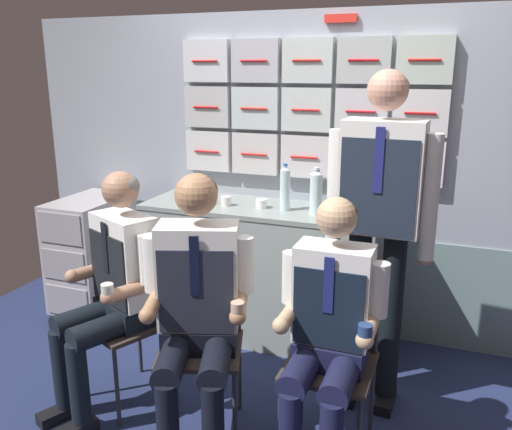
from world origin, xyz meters
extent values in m
cube|color=#989FAE|center=(0.00, 1.38, 1.07)|extent=(4.20, 0.06, 2.15)
cube|color=slate|center=(0.00, 1.34, 0.36)|extent=(4.12, 0.01, 0.71)
cube|color=silver|center=(-0.70, 1.32, 1.22)|extent=(0.33, 0.06, 0.28)
cylinder|color=red|center=(-0.70, 1.28, 1.22)|extent=(0.18, 0.01, 0.01)
cube|color=silver|center=(-0.35, 1.32, 1.22)|extent=(0.33, 0.06, 0.28)
cylinder|color=red|center=(-0.35, 1.28, 1.22)|extent=(0.18, 0.01, 0.01)
cube|color=silver|center=(0.01, 1.32, 1.22)|extent=(0.33, 0.06, 0.28)
cylinder|color=red|center=(0.01, 1.28, 1.22)|extent=(0.18, 0.01, 0.01)
cube|color=silver|center=(0.37, 1.32, 1.22)|extent=(0.33, 0.06, 0.28)
cylinder|color=red|center=(0.37, 1.28, 1.22)|extent=(0.18, 0.01, 0.01)
cube|color=silver|center=(0.72, 1.32, 1.22)|extent=(0.33, 0.06, 0.28)
cylinder|color=red|center=(0.72, 1.28, 1.22)|extent=(0.18, 0.01, 0.01)
cube|color=#B8BABA|center=(-0.70, 1.32, 1.53)|extent=(0.33, 0.06, 0.28)
cylinder|color=red|center=(-0.70, 1.28, 1.53)|extent=(0.18, 0.01, 0.01)
cube|color=silver|center=(-0.35, 1.32, 1.53)|extent=(0.33, 0.06, 0.28)
cylinder|color=red|center=(-0.35, 1.28, 1.53)|extent=(0.18, 0.01, 0.01)
cube|color=silver|center=(0.01, 1.32, 1.53)|extent=(0.33, 0.06, 0.28)
cylinder|color=red|center=(0.01, 1.28, 1.53)|extent=(0.18, 0.01, 0.01)
cube|color=silver|center=(0.37, 1.32, 1.53)|extent=(0.33, 0.06, 0.28)
cylinder|color=red|center=(0.37, 1.28, 1.53)|extent=(0.18, 0.01, 0.01)
cube|color=silver|center=(0.72, 1.32, 1.53)|extent=(0.33, 0.06, 0.28)
cylinder|color=red|center=(0.72, 1.28, 1.53)|extent=(0.18, 0.01, 0.01)
cube|color=silver|center=(-0.70, 1.32, 1.84)|extent=(0.33, 0.06, 0.28)
cylinder|color=red|center=(-0.70, 1.28, 1.84)|extent=(0.18, 0.01, 0.01)
cube|color=#B3B3BF|center=(-0.35, 1.32, 1.84)|extent=(0.33, 0.06, 0.28)
cylinder|color=red|center=(-0.35, 1.28, 1.84)|extent=(0.18, 0.01, 0.01)
cube|color=silver|center=(0.01, 1.32, 1.84)|extent=(0.33, 0.06, 0.28)
cylinder|color=red|center=(0.01, 1.28, 1.84)|extent=(0.18, 0.01, 0.01)
cube|color=#ADB4B4|center=(0.37, 1.32, 1.84)|extent=(0.33, 0.06, 0.28)
cylinder|color=red|center=(0.37, 1.28, 1.84)|extent=(0.18, 0.01, 0.01)
cube|color=#B2C0B5|center=(0.72, 1.32, 1.84)|extent=(0.33, 0.06, 0.28)
cylinder|color=red|center=(0.72, 1.28, 1.84)|extent=(0.18, 0.01, 0.01)
cube|color=red|center=(0.21, 1.33, 2.08)|extent=(0.20, 0.02, 0.05)
cube|color=#97A39E|center=(-0.17, 1.09, 0.44)|extent=(1.65, 0.52, 0.88)
cube|color=gray|center=(-0.17, 1.09, 0.90)|extent=(1.68, 0.53, 0.03)
sphere|color=black|center=(-1.67, 0.72, 0.04)|extent=(0.07, 0.07, 0.07)
sphere|color=black|center=(-1.36, 0.72, 0.04)|extent=(0.07, 0.07, 0.07)
sphere|color=black|center=(-1.67, 1.27, 0.04)|extent=(0.07, 0.07, 0.07)
sphere|color=black|center=(-1.36, 1.27, 0.04)|extent=(0.07, 0.07, 0.07)
cube|color=#B0ABB0|center=(-1.52, 0.99, 0.47)|extent=(0.40, 0.64, 0.80)
cube|color=#9B969B|center=(-1.52, 0.67, 0.20)|extent=(0.35, 0.01, 0.21)
cube|color=#9B969B|center=(-1.52, 0.67, 0.47)|extent=(0.35, 0.01, 0.21)
cube|color=#9B969B|center=(-1.52, 0.67, 0.74)|extent=(0.35, 0.01, 0.21)
cylinder|color=#28282D|center=(-1.52, 0.69, 0.85)|extent=(0.32, 0.02, 0.02)
cylinder|color=#2D2D33|center=(-0.88, 0.03, 0.22)|extent=(0.02, 0.02, 0.44)
cylinder|color=#2D2D33|center=(-0.55, -0.12, 0.22)|extent=(0.02, 0.02, 0.44)
cylinder|color=#2D2D33|center=(-0.73, 0.36, 0.22)|extent=(0.02, 0.02, 0.44)
cylinder|color=#2D2D33|center=(-0.40, 0.21, 0.22)|extent=(0.02, 0.02, 0.44)
cube|color=#3B2F2A|center=(-0.64, 0.12, 0.46)|extent=(0.53, 0.53, 0.02)
cube|color=#3B2F2A|center=(-0.56, 0.29, 0.67)|extent=(0.35, 0.18, 0.40)
cylinder|color=#2D2D33|center=(-0.73, 0.36, 0.67)|extent=(0.02, 0.02, 0.40)
cylinder|color=#2D2D33|center=(-0.40, 0.21, 0.67)|extent=(0.02, 0.02, 0.40)
cube|color=black|center=(-0.88, -0.18, 0.03)|extent=(0.17, 0.24, 0.06)
cube|color=black|center=(-0.72, -0.26, 0.03)|extent=(0.17, 0.24, 0.06)
cylinder|color=black|center=(-0.87, -0.15, 0.28)|extent=(0.10, 0.10, 0.44)
cylinder|color=black|center=(-0.70, -0.22, 0.28)|extent=(0.10, 0.10, 0.44)
cylinder|color=black|center=(-0.80, 0.01, 0.52)|extent=(0.28, 0.40, 0.13)
cylinder|color=black|center=(-0.63, -0.07, 0.52)|extent=(0.28, 0.40, 0.13)
cube|color=black|center=(-0.64, 0.12, 0.53)|extent=(0.39, 0.32, 0.12)
cube|color=white|center=(-0.63, 0.14, 0.82)|extent=(0.41, 0.33, 0.48)
cube|color=black|center=(-0.68, 0.05, 0.79)|extent=(0.30, 0.15, 0.38)
cube|color=black|center=(-0.68, 0.04, 0.91)|extent=(0.04, 0.03, 0.27)
cylinder|color=white|center=(-0.82, 0.23, 0.88)|extent=(0.08, 0.08, 0.26)
cylinder|color=#AA7A5D|center=(-0.85, 0.12, 0.73)|extent=(0.16, 0.24, 0.07)
sphere|color=#AA7A5D|center=(-0.89, 0.03, 0.73)|extent=(0.08, 0.08, 0.08)
cylinder|color=white|center=(-0.44, 0.05, 0.88)|extent=(0.08, 0.08, 0.26)
cylinder|color=#AA7A5D|center=(-0.51, -0.04, 0.73)|extent=(0.16, 0.24, 0.07)
sphere|color=#AA7A5D|center=(-0.55, -0.13, 0.73)|extent=(0.08, 0.08, 0.08)
cylinder|color=silver|center=(-0.55, -0.13, 0.77)|extent=(0.06, 0.06, 0.06)
sphere|color=#AA7A5D|center=(-0.63, 0.14, 1.20)|extent=(0.19, 0.19, 0.19)
ellipsoid|color=gray|center=(-0.63, 0.15, 1.21)|extent=(0.24, 0.23, 0.13)
cylinder|color=#2D2D33|center=(-0.25, -0.22, 0.22)|extent=(0.02, 0.02, 0.44)
cylinder|color=#2D2D33|center=(0.09, -0.10, 0.22)|extent=(0.02, 0.02, 0.44)
cylinder|color=#2D2D33|center=(-0.37, 0.12, 0.22)|extent=(0.02, 0.02, 0.44)
cylinder|color=#2D2D33|center=(-0.03, 0.24, 0.22)|extent=(0.02, 0.02, 0.44)
cube|color=#3B2F2A|center=(-0.14, 0.01, 0.46)|extent=(0.51, 0.51, 0.02)
cube|color=#3B2F2A|center=(-0.20, 0.19, 0.67)|extent=(0.36, 0.15, 0.40)
cylinder|color=#2D2D33|center=(-0.37, 0.12, 0.67)|extent=(0.02, 0.02, 0.40)
cylinder|color=#2D2D33|center=(-0.03, 0.24, 0.67)|extent=(0.02, 0.02, 0.40)
cylinder|color=black|center=(-0.11, -0.36, 0.28)|extent=(0.10, 0.10, 0.44)
cylinder|color=black|center=(0.07, -0.30, 0.28)|extent=(0.10, 0.10, 0.44)
cylinder|color=black|center=(-0.17, -0.19, 0.52)|extent=(0.25, 0.42, 0.13)
cylinder|color=black|center=(0.02, -0.13, 0.52)|extent=(0.25, 0.42, 0.13)
cube|color=black|center=(-0.14, 0.01, 0.53)|extent=(0.40, 0.31, 0.12)
cube|color=white|center=(-0.14, 0.03, 0.84)|extent=(0.43, 0.32, 0.51)
cube|color=#232735|center=(-0.11, -0.07, 0.80)|extent=(0.33, 0.13, 0.41)
cube|color=black|center=(-0.11, -0.08, 0.93)|extent=(0.04, 0.02, 0.28)
cylinder|color=white|center=(-0.35, -0.04, 0.89)|extent=(0.08, 0.08, 0.27)
cylinder|color=#A87A56|center=(-0.30, -0.14, 0.74)|extent=(0.15, 0.26, 0.07)
sphere|color=#A87A56|center=(-0.26, -0.25, 0.74)|extent=(0.08, 0.08, 0.08)
cylinder|color=white|center=(0.06, 0.10, 0.89)|extent=(0.08, 0.08, 0.27)
cylinder|color=#A87A56|center=(0.08, -0.01, 0.74)|extent=(0.15, 0.26, 0.07)
sphere|color=#A87A56|center=(0.12, -0.12, 0.74)|extent=(0.08, 0.08, 0.08)
cylinder|color=tan|center=(0.12, -0.12, 0.78)|extent=(0.06, 0.06, 0.06)
sphere|color=#A87A56|center=(-0.14, 0.03, 1.23)|extent=(0.20, 0.20, 0.20)
ellipsoid|color=#533724|center=(-0.15, 0.04, 1.25)|extent=(0.24, 0.23, 0.14)
cylinder|color=#2D2D33|center=(0.31, -0.09, 0.22)|extent=(0.02, 0.02, 0.44)
cylinder|color=#2D2D33|center=(0.31, 0.27, 0.22)|extent=(0.02, 0.02, 0.44)
cylinder|color=#2D2D33|center=(0.67, 0.27, 0.22)|extent=(0.02, 0.02, 0.44)
cube|color=#3B2F2A|center=(0.49, 0.09, 0.46)|extent=(0.40, 0.40, 0.02)
cube|color=#3B2F2A|center=(0.49, 0.28, 0.67)|extent=(0.37, 0.03, 0.40)
cylinder|color=#2D2D33|center=(0.31, 0.27, 0.67)|extent=(0.02, 0.02, 0.40)
cylinder|color=#2D2D33|center=(0.67, 0.27, 0.67)|extent=(0.02, 0.02, 0.40)
cylinder|color=#161836|center=(0.40, -0.08, 0.52)|extent=(0.13, 0.36, 0.13)
cylinder|color=#161836|center=(0.58, -0.08, 0.52)|extent=(0.13, 0.36, 0.13)
cube|color=#161836|center=(0.49, 0.09, 0.53)|extent=(0.32, 0.20, 0.12)
cube|color=white|center=(0.49, 0.11, 0.81)|extent=(0.34, 0.19, 0.45)
cube|color=black|center=(0.49, 0.01, 0.78)|extent=(0.31, 0.01, 0.36)
cube|color=navy|center=(0.49, 0.00, 0.89)|extent=(0.04, 0.01, 0.25)
cylinder|color=white|center=(0.29, 0.11, 0.86)|extent=(0.08, 0.08, 0.25)
cylinder|color=tan|center=(0.31, 0.00, 0.72)|extent=(0.07, 0.23, 0.07)
sphere|color=tan|center=(0.31, -0.10, 0.72)|extent=(0.08, 0.08, 0.08)
cylinder|color=white|center=(0.69, 0.11, 0.86)|extent=(0.08, 0.08, 0.25)
cylinder|color=tan|center=(0.67, 0.00, 0.72)|extent=(0.07, 0.23, 0.07)
sphere|color=tan|center=(0.67, -0.10, 0.72)|extent=(0.08, 0.08, 0.08)
cylinder|color=navy|center=(0.67, -0.10, 0.76)|extent=(0.06, 0.06, 0.06)
sphere|color=tan|center=(0.49, 0.11, 1.17)|extent=(0.18, 0.18, 0.18)
ellipsoid|color=#51431E|center=(0.49, 0.12, 1.19)|extent=(0.18, 0.16, 0.13)
cube|color=black|center=(0.51, 0.56, 0.03)|extent=(0.10, 0.24, 0.06)
cube|color=black|center=(0.71, 0.55, 0.03)|extent=(0.10, 0.24, 0.06)
cylinder|color=black|center=(0.52, 0.59, 0.52)|extent=(0.12, 0.12, 0.92)
cylinder|color=black|center=(0.70, 0.58, 0.52)|extent=(0.12, 0.12, 0.92)
cube|color=white|center=(0.61, 0.59, 1.27)|extent=(0.41, 0.24, 0.57)
cube|color=#1E2839|center=(0.61, 0.47, 1.23)|extent=(0.37, 0.02, 0.48)
cube|color=navy|center=(0.61, 0.46, 1.37)|extent=(0.04, 0.01, 0.32)
cylinder|color=white|center=(0.37, 0.59, 1.18)|extent=(0.08, 0.08, 0.63)
sphere|color=tan|center=(0.37, 0.59, 0.86)|extent=(0.08, 0.08, 0.08)
cylinder|color=white|center=(0.85, 0.58, 1.18)|extent=(0.08, 0.08, 0.63)
sphere|color=tan|center=(0.85, 0.58, 0.86)|extent=(0.08, 0.08, 0.08)
sphere|color=tan|center=(0.61, 0.59, 1.69)|extent=(0.20, 0.20, 0.20)
ellipsoid|color=gray|center=(0.61, 0.60, 1.71)|extent=(0.20, 0.19, 0.14)
cylinder|color=silver|center=(-0.04, 1.05, 1.04)|extent=(0.06, 0.06, 0.26)
cone|color=silver|center=(-0.04, 1.05, 1.19)|extent=(0.06, 0.06, 0.02)
cylinder|color=blue|center=(-0.04, 1.05, 1.21)|extent=(0.03, 0.03, 0.02)
cylinder|color=silver|center=(0.16, 1.04, 1.04)|extent=(0.08, 0.08, 0.25)
cone|color=silver|center=(0.16, 1.04, 1.18)|extent=(0.08, 0.08, 0.02)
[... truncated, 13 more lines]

